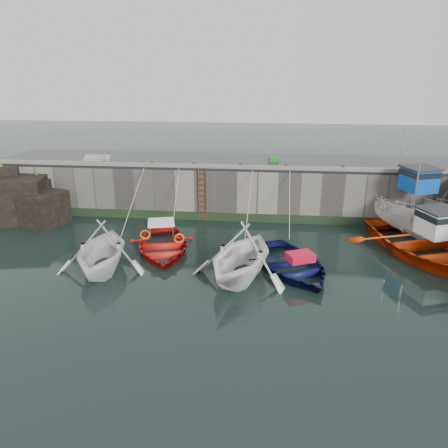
# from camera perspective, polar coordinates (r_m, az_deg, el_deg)

# --- Properties ---
(ground) EXTENTS (120.00, 120.00, 0.00)m
(ground) POSITION_cam_1_polar(r_m,az_deg,el_deg) (16.93, -1.12, -10.80)
(ground) COLOR black
(ground) RESTS_ON ground
(quay_back) EXTENTS (30.00, 5.00, 3.00)m
(quay_back) POSITION_cam_1_polar(r_m,az_deg,el_deg) (27.96, 2.02, 4.97)
(quay_back) COLOR slate
(quay_back) RESTS_ON ground
(road_back) EXTENTS (30.00, 5.00, 0.16)m
(road_back) POSITION_cam_1_polar(r_m,az_deg,el_deg) (27.60, 2.06, 8.14)
(road_back) COLOR black
(road_back) RESTS_ON quay_back
(kerb_back) EXTENTS (30.00, 0.30, 0.20)m
(kerb_back) POSITION_cam_1_polar(r_m,az_deg,el_deg) (25.27, 1.68, 7.49)
(kerb_back) COLOR slate
(kerb_back) RESTS_ON road_back
(algae_back) EXTENTS (30.00, 0.08, 0.50)m
(algae_back) POSITION_cam_1_polar(r_m,az_deg,el_deg) (25.89, 1.58, 0.87)
(algae_back) COLOR black
(algae_back) RESTS_ON ground
(rock_outcrop) EXTENTS (5.85, 4.24, 3.41)m
(rock_outcrop) POSITION_cam_1_polar(r_m,az_deg,el_deg) (28.78, -25.16, 3.02)
(rock_outcrop) COLOR black
(rock_outcrop) RESTS_ON ground
(ladder) EXTENTS (0.51, 0.08, 3.20)m
(ladder) POSITION_cam_1_polar(r_m,az_deg,el_deg) (25.67, -2.86, 3.83)
(ladder) COLOR #3F1E0F
(ladder) RESTS_ON ground
(boat_near_white) EXTENTS (4.83, 5.40, 2.56)m
(boat_near_white) POSITION_cam_1_polar(r_m,az_deg,el_deg) (20.63, -15.51, -5.69)
(boat_near_white) COLOR silver
(boat_near_white) RESTS_ON ground
(boat_near_white_rope) EXTENTS (0.04, 5.38, 3.10)m
(boat_near_white_rope) POSITION_cam_1_polar(r_m,az_deg,el_deg) (24.84, -11.58, -0.97)
(boat_near_white_rope) COLOR tan
(boat_near_white_rope) RESTS_ON ground
(boat_near_blue) EXTENTS (4.84, 5.89, 1.06)m
(boat_near_blue) POSITION_cam_1_polar(r_m,az_deg,el_deg) (21.99, -8.02, -3.52)
(boat_near_blue) COLOR red
(boat_near_blue) RESTS_ON ground
(boat_near_blue_rope) EXTENTS (0.04, 3.54, 3.10)m
(boat_near_blue_rope) POSITION_cam_1_polar(r_m,az_deg,el_deg) (25.34, -6.06, -0.26)
(boat_near_blue_rope) COLOR tan
(boat_near_blue_rope) RESTS_ON ground
(boat_near_blacktrim) EXTENTS (5.79, 6.26, 2.73)m
(boat_near_blacktrim) POSITION_cam_1_polar(r_m,az_deg,el_deg) (19.17, 2.20, -6.95)
(boat_near_blacktrim) COLOR white
(boat_near_blacktrim) RESTS_ON ground
(boat_near_blacktrim_rope) EXTENTS (0.04, 5.52, 3.10)m
(boat_near_blacktrim_rope) POSITION_cam_1_polar(r_m,az_deg,el_deg) (23.68, 3.02, -1.62)
(boat_near_blacktrim_rope) COLOR tan
(boat_near_blacktrim_rope) RESTS_ON ground
(boat_near_navy) EXTENTS (5.64, 6.42, 1.10)m
(boat_near_navy) POSITION_cam_1_polar(r_m,az_deg,el_deg) (20.04, 8.71, -5.95)
(boat_near_navy) COLOR #090D38
(boat_near_navy) RESTS_ON ground
(boat_near_navy_rope) EXTENTS (0.04, 4.70, 3.10)m
(boat_near_navy_rope) POSITION_cam_1_polar(r_m,az_deg,el_deg) (24.13, 8.30, -1.39)
(boat_near_navy_rope) COLOR tan
(boat_near_navy_rope) RESTS_ON ground
(boat_far_white) EXTENTS (5.00, 7.83, 5.83)m
(boat_far_white) POSITION_cam_1_polar(r_m,az_deg,el_deg) (26.07, 22.82, 1.60)
(boat_far_white) COLOR white
(boat_far_white) RESTS_ON ground
(boat_far_orange) EXTENTS (7.78, 9.06, 4.58)m
(boat_far_orange) POSITION_cam_1_polar(r_m,az_deg,el_deg) (23.31, 24.78, -2.49)
(boat_far_orange) COLOR #E33D0B
(boat_far_orange) RESTS_ON ground
(fish_crate) EXTENTS (0.66, 0.49, 0.28)m
(fish_crate) POSITION_cam_1_polar(r_m,az_deg,el_deg) (27.44, 6.54, 8.44)
(fish_crate) COLOR #17801C
(fish_crate) RESTS_ON road_back
(railing) EXTENTS (1.60, 1.05, 1.00)m
(railing) POSITION_cam_1_polar(r_m,az_deg,el_deg) (28.31, -16.28, 8.25)
(railing) COLOR #A5A8AD
(railing) RESTS_ON road_back
(bollard_a) EXTENTS (0.18, 0.18, 0.28)m
(bollard_a) POSITION_cam_1_polar(r_m,az_deg,el_deg) (26.20, -9.37, 7.77)
(bollard_a) COLOR #3F1E0F
(bollard_a) RESTS_ON road_back
(bollard_b) EXTENTS (0.18, 0.18, 0.28)m
(bollard_b) POSITION_cam_1_polar(r_m,az_deg,el_deg) (25.66, -3.93, 7.73)
(bollard_b) COLOR #3F1E0F
(bollard_b) RESTS_ON road_back
(bollard_c) EXTENTS (0.18, 0.18, 0.28)m
(bollard_c) POSITION_cam_1_polar(r_m,az_deg,el_deg) (25.34, 2.15, 7.61)
(bollard_c) COLOR #3F1E0F
(bollard_c) RESTS_ON road_back
(bollard_d) EXTENTS (0.18, 0.18, 0.28)m
(bollard_d) POSITION_cam_1_polar(r_m,az_deg,el_deg) (25.31, 8.09, 7.42)
(bollard_d) COLOR #3F1E0F
(bollard_d) RESTS_ON road_back
(bollard_e) EXTENTS (0.18, 0.18, 0.28)m
(bollard_e) POSITION_cam_1_polar(r_m,az_deg,el_deg) (25.63, 15.30, 7.07)
(bollard_e) COLOR #3F1E0F
(bollard_e) RESTS_ON road_back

